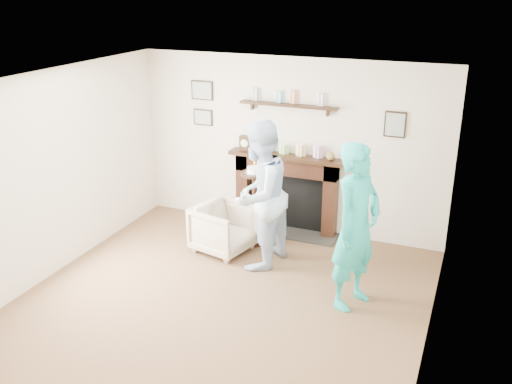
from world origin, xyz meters
TOP-DOWN VIEW (x-y plane):
  - ground at (0.00, 0.00)m, footprint 5.00×5.00m
  - room_shell at (-0.00, 0.69)m, footprint 4.54×5.02m
  - armchair at (-0.54, 1.42)m, footprint 0.86×0.85m
  - man at (0.04, 1.24)m, footprint 0.85×1.02m
  - woman at (1.37, 0.76)m, footprint 0.68×0.81m
  - pedestal_table at (-0.25, 1.80)m, footprint 0.37×0.37m

SIDE VIEW (x-z plane):
  - ground at x=0.00m, z-range 0.00..0.00m
  - armchair at x=-0.54m, z-range -0.33..0.33m
  - man at x=0.04m, z-range -0.95..0.95m
  - woman at x=1.37m, z-range -0.94..0.94m
  - pedestal_table at x=-0.25m, z-range 0.14..1.33m
  - room_shell at x=0.00m, z-range 0.36..2.88m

